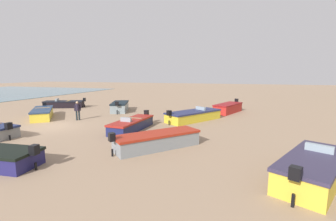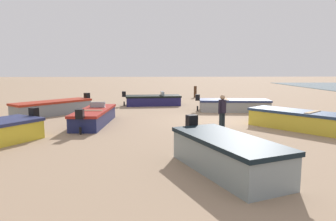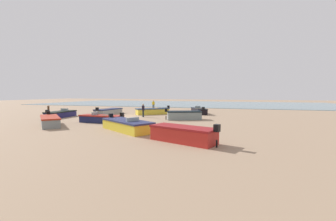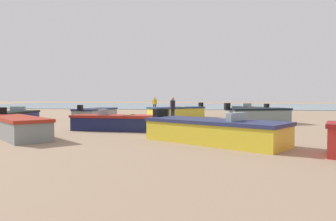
{
  "view_description": "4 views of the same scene",
  "coord_description": "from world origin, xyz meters",
  "px_view_note": "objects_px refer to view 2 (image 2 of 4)",
  "views": [
    {
      "loc": [
        13.76,
        13.63,
        3.95
      ],
      "look_at": [
        -3.22,
        8.24,
        1.13
      ],
      "focal_mm": 25.03,
      "sensor_mm": 36.0,
      "label": 1
    },
    {
      "loc": [
        -15.95,
        3.24,
        2.8
      ],
      "look_at": [
        -0.45,
        2.64,
        0.62
      ],
      "focal_mm": 32.65,
      "sensor_mm": 36.0,
      "label": 2
    },
    {
      "loc": [
        -13.51,
        24.88,
        2.89
      ],
      "look_at": [
        -6.38,
        1.97,
        1.02
      ],
      "focal_mm": 23.38,
      "sensor_mm": 36.0,
      "label": 3
    },
    {
      "loc": [
        -5.53,
        21.01,
        1.65
      ],
      "look_at": [
        -2.47,
        1.08,
        0.76
      ],
      "focal_mm": 33.6,
      "sensor_mm": 36.0,
      "label": 4
    }
  ],
  "objects_px": {
    "boat_grey_3": "(53,108)",
    "mooring_post_mid_beach": "(195,92)",
    "boat_grey_5": "(234,105)",
    "boat_navy_0": "(153,100)",
    "boat_yellow_7": "(300,120)",
    "boat_navy_1": "(94,117)",
    "beach_walker_foreground": "(222,110)",
    "boat_grey_2": "(227,154)"
  },
  "relations": [
    {
      "from": "boat_grey_3",
      "to": "mooring_post_mid_beach",
      "type": "distance_m",
      "value": 14.33
    },
    {
      "from": "boat_grey_3",
      "to": "mooring_post_mid_beach",
      "type": "xyz_separation_m",
      "value": [
        10.37,
        -9.89,
        0.11
      ]
    },
    {
      "from": "boat_grey_5",
      "to": "boat_yellow_7",
      "type": "xyz_separation_m",
      "value": [
        -6.01,
        -1.53,
        0.04
      ]
    },
    {
      "from": "boat_navy_1",
      "to": "boat_grey_3",
      "type": "height_order",
      "value": "boat_grey_3"
    },
    {
      "from": "boat_grey_3",
      "to": "boat_navy_0",
      "type": "bearing_deg",
      "value": -101.96
    },
    {
      "from": "boat_grey_5",
      "to": "boat_yellow_7",
      "type": "bearing_deg",
      "value": 19.25
    },
    {
      "from": "boat_grey_3",
      "to": "boat_yellow_7",
      "type": "height_order",
      "value": "boat_yellow_7"
    },
    {
      "from": "boat_navy_0",
      "to": "beach_walker_foreground",
      "type": "relative_size",
      "value": 2.72
    },
    {
      "from": "mooring_post_mid_beach",
      "to": "boat_yellow_7",
      "type": "bearing_deg",
      "value": -169.44
    },
    {
      "from": "boat_navy_0",
      "to": "boat_grey_5",
      "type": "bearing_deg",
      "value": 52.42
    },
    {
      "from": "beach_walker_foreground",
      "to": "boat_navy_0",
      "type": "bearing_deg",
      "value": 66.55
    },
    {
      "from": "boat_navy_0",
      "to": "boat_grey_5",
      "type": "height_order",
      "value": "boat_grey_5"
    },
    {
      "from": "boat_navy_0",
      "to": "boat_yellow_7",
      "type": "distance_m",
      "value": 11.54
    },
    {
      "from": "boat_grey_2",
      "to": "boat_grey_5",
      "type": "height_order",
      "value": "boat_grey_2"
    },
    {
      "from": "boat_grey_3",
      "to": "boat_navy_1",
      "type": "bearing_deg",
      "value": 174.91
    },
    {
      "from": "boat_grey_3",
      "to": "boat_grey_5",
      "type": "bearing_deg",
      "value": -132.96
    },
    {
      "from": "boat_yellow_7",
      "to": "boat_grey_3",
      "type": "bearing_deg",
      "value": 118.68
    },
    {
      "from": "boat_navy_1",
      "to": "boat_grey_2",
      "type": "xyz_separation_m",
      "value": [
        -7.2,
        -4.98,
        0.09
      ]
    },
    {
      "from": "boat_navy_1",
      "to": "boat_grey_5",
      "type": "bearing_deg",
      "value": 31.14
    },
    {
      "from": "mooring_post_mid_beach",
      "to": "beach_walker_foreground",
      "type": "height_order",
      "value": "beach_walker_foreground"
    },
    {
      "from": "boat_navy_1",
      "to": "beach_walker_foreground",
      "type": "relative_size",
      "value": 2.95
    },
    {
      "from": "boat_navy_1",
      "to": "boat_yellow_7",
      "type": "height_order",
      "value": "boat_yellow_7"
    },
    {
      "from": "boat_navy_0",
      "to": "boat_navy_1",
      "type": "bearing_deg",
      "value": -25.71
    },
    {
      "from": "boat_navy_0",
      "to": "boat_grey_2",
      "type": "bearing_deg",
      "value": 2.76
    },
    {
      "from": "boat_grey_3",
      "to": "beach_walker_foreground",
      "type": "height_order",
      "value": "beach_walker_foreground"
    },
    {
      "from": "beach_walker_foreground",
      "to": "boat_grey_2",
      "type": "bearing_deg",
      "value": -142.71
    },
    {
      "from": "boat_grey_2",
      "to": "mooring_post_mid_beach",
      "type": "height_order",
      "value": "boat_grey_2"
    },
    {
      "from": "boat_grey_2",
      "to": "boat_grey_3",
      "type": "xyz_separation_m",
      "value": [
        10.47,
        8.07,
        -0.06
      ]
    },
    {
      "from": "boat_grey_5",
      "to": "boat_grey_3",
      "type": "bearing_deg",
      "value": -79.37
    },
    {
      "from": "beach_walker_foreground",
      "to": "boat_grey_5",
      "type": "bearing_deg",
      "value": 29.46
    },
    {
      "from": "boat_navy_0",
      "to": "boat_grey_3",
      "type": "xyz_separation_m",
      "value": [
        -4.42,
        5.95,
        0.04
      ]
    },
    {
      "from": "boat_grey_2",
      "to": "boat_yellow_7",
      "type": "height_order",
      "value": "boat_grey_2"
    },
    {
      "from": "boat_navy_0",
      "to": "beach_walker_foreground",
      "type": "height_order",
      "value": "beach_walker_foreground"
    },
    {
      "from": "boat_grey_2",
      "to": "mooring_post_mid_beach",
      "type": "distance_m",
      "value": 20.92
    },
    {
      "from": "boat_navy_1",
      "to": "boat_grey_2",
      "type": "height_order",
      "value": "boat_grey_2"
    },
    {
      "from": "boat_grey_3",
      "to": "boat_grey_2",
      "type": "bearing_deg",
      "value": 169.06
    },
    {
      "from": "boat_navy_0",
      "to": "beach_walker_foreground",
      "type": "bearing_deg",
      "value": 12.99
    },
    {
      "from": "boat_navy_0",
      "to": "beach_walker_foreground",
      "type": "distance_m",
      "value": 10.05
    },
    {
      "from": "boat_navy_0",
      "to": "boat_grey_3",
      "type": "bearing_deg",
      "value": -58.74
    },
    {
      "from": "boat_navy_1",
      "to": "boat_navy_0",
      "type": "bearing_deg",
      "value": 72.5
    },
    {
      "from": "boat_grey_5",
      "to": "beach_walker_foreground",
      "type": "xyz_separation_m",
      "value": [
        -6.21,
        2.11,
        0.56
      ]
    },
    {
      "from": "boat_grey_2",
      "to": "boat_grey_3",
      "type": "bearing_deg",
      "value": -73.99
    }
  ]
}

